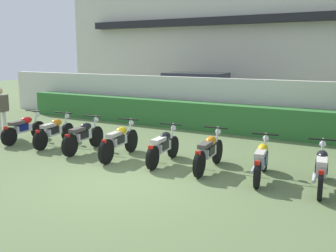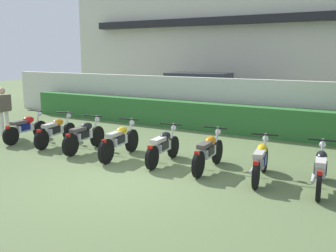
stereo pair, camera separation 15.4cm
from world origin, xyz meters
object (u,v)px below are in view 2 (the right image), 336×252
(parked_car, at_px, (202,94))
(motorcycle_in_row_0, at_px, (25,128))
(motorcycle_in_row_5, at_px, (208,152))
(inspector_person, at_px, (3,107))
(motorcycle_in_row_2, at_px, (84,136))
(motorcycle_in_row_7, at_px, (320,169))
(motorcycle_in_row_1, at_px, (56,131))
(motorcycle_in_row_6, at_px, (261,160))
(motorcycle_in_row_3, at_px, (119,141))
(motorcycle_in_row_4, at_px, (163,146))

(parked_car, height_order, motorcycle_in_row_0, parked_car)
(motorcycle_in_row_5, xyz_separation_m, inspector_person, (-7.73, 0.22, 0.49))
(motorcycle_in_row_2, height_order, motorcycle_in_row_7, motorcycle_in_row_2)
(motorcycle_in_row_2, xyz_separation_m, motorcycle_in_row_5, (3.78, 0.13, -0.00))
(motorcycle_in_row_7, bearing_deg, parked_car, 31.76)
(parked_car, bearing_deg, motorcycle_in_row_1, -103.68)
(motorcycle_in_row_1, xyz_separation_m, motorcycle_in_row_6, (6.34, -0.07, -0.00))
(motorcycle_in_row_1, xyz_separation_m, motorcycle_in_row_5, (5.06, -0.00, 0.01))
(motorcycle_in_row_0, xyz_separation_m, motorcycle_in_row_7, (8.75, 0.07, 0.00))
(motorcycle_in_row_0, height_order, motorcycle_in_row_6, motorcycle_in_row_0)
(parked_car, height_order, motorcycle_in_row_5, parked_car)
(motorcycle_in_row_7, bearing_deg, motorcycle_in_row_2, 82.52)
(motorcycle_in_row_1, xyz_separation_m, inspector_person, (-2.68, 0.21, 0.50))
(motorcycle_in_row_3, relative_size, motorcycle_in_row_5, 1.05)
(motorcycle_in_row_7, bearing_deg, motorcycle_in_row_3, 82.97)
(inspector_person, bearing_deg, motorcycle_in_row_3, -4.13)
(motorcycle_in_row_2, height_order, inspector_person, inspector_person)
(parked_car, height_order, motorcycle_in_row_3, parked_car)
(motorcycle_in_row_3, bearing_deg, motorcycle_in_row_0, 82.07)
(motorcycle_in_row_6, xyz_separation_m, motorcycle_in_row_7, (1.23, 0.00, 0.00))
(motorcycle_in_row_3, distance_m, motorcycle_in_row_7, 5.02)
(motorcycle_in_row_0, distance_m, motorcycle_in_row_7, 8.75)
(motorcycle_in_row_2, bearing_deg, motorcycle_in_row_6, -95.20)
(motorcycle_in_row_3, xyz_separation_m, motorcycle_in_row_7, (5.02, 0.10, -0.02))
(parked_car, distance_m, motorcycle_in_row_0, 8.08)
(parked_car, bearing_deg, motorcycle_in_row_2, -94.10)
(motorcycle_in_row_3, bearing_deg, inspector_person, 78.35)
(motorcycle_in_row_4, bearing_deg, parked_car, 13.26)
(motorcycle_in_row_0, distance_m, motorcycle_in_row_2, 2.46)
(motorcycle_in_row_0, bearing_deg, motorcycle_in_row_2, -94.95)
(motorcycle_in_row_2, bearing_deg, motorcycle_in_row_0, 83.99)
(motorcycle_in_row_4, height_order, motorcycle_in_row_5, motorcycle_in_row_5)
(motorcycle_in_row_4, bearing_deg, motorcycle_in_row_5, -93.73)
(motorcycle_in_row_1, distance_m, motorcycle_in_row_7, 7.57)
(parked_car, distance_m, motorcycle_in_row_3, 7.87)
(motorcycle_in_row_0, relative_size, motorcycle_in_row_6, 0.98)
(parked_car, xyz_separation_m, motorcycle_in_row_7, (6.39, -7.65, -0.50))
(motorcycle_in_row_3, distance_m, inspector_person, 5.26)
(motorcycle_in_row_0, height_order, motorcycle_in_row_2, motorcycle_in_row_2)
(motorcycle_in_row_2, bearing_deg, parked_car, -5.29)
(motorcycle_in_row_3, xyz_separation_m, motorcycle_in_row_4, (1.28, 0.11, -0.02))
(parked_car, bearing_deg, inspector_person, -122.47)
(parked_car, height_order, inspector_person, parked_car)
(motorcycle_in_row_5, relative_size, inspector_person, 1.17)
(motorcycle_in_row_2, xyz_separation_m, inspector_person, (-3.95, 0.35, 0.49))
(motorcycle_in_row_1, height_order, motorcycle_in_row_6, motorcycle_in_row_1)
(motorcycle_in_row_6, distance_m, inspector_person, 9.03)
(motorcycle_in_row_2, relative_size, inspector_person, 1.16)
(motorcycle_in_row_0, height_order, motorcycle_in_row_5, motorcycle_in_row_5)
(parked_car, relative_size, motorcycle_in_row_5, 2.47)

